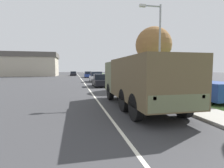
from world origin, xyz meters
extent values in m
plane|color=#38383A|center=(0.00, 40.00, 0.00)|extent=(180.00, 180.00, 0.00)
cube|color=silver|center=(0.00, 40.00, 0.00)|extent=(0.12, 120.00, 0.00)
cube|color=#9E9B93|center=(4.50, 40.00, 0.06)|extent=(1.80, 120.00, 0.12)
cube|color=#56843D|center=(8.90, 40.00, 0.01)|extent=(7.00, 120.00, 0.02)
cube|color=#606647|center=(2.00, 12.14, 1.58)|extent=(2.47, 2.14, 1.98)
cube|color=brown|center=(2.00, 8.33, 1.63)|extent=(2.47, 5.49, 2.07)
cube|color=#606647|center=(2.00, 5.63, 0.94)|extent=(2.35, 0.10, 0.60)
cube|color=red|center=(1.08, 5.61, 1.14)|extent=(0.12, 0.06, 0.12)
cube|color=red|center=(2.93, 5.61, 1.14)|extent=(0.12, 0.06, 0.12)
cylinder|color=black|center=(0.92, 12.03, 0.56)|extent=(0.30, 1.13, 1.13)
cylinder|color=black|center=(3.09, 12.03, 0.56)|extent=(0.30, 1.13, 1.13)
cylinder|color=black|center=(0.92, 6.96, 0.56)|extent=(0.30, 1.13, 1.13)
cylinder|color=black|center=(3.09, 6.96, 0.56)|extent=(0.30, 1.13, 1.13)
cylinder|color=black|center=(0.92, 8.60, 0.56)|extent=(0.30, 1.13, 1.13)
cylinder|color=black|center=(3.09, 8.60, 0.56)|extent=(0.30, 1.13, 1.13)
cube|color=black|center=(1.72, 21.49, 0.50)|extent=(1.88, 4.02, 0.65)
cube|color=black|center=(1.72, 21.57, 1.17)|extent=(1.66, 1.81, 0.68)
cylinder|color=black|center=(0.88, 22.78, 0.32)|extent=(0.20, 0.64, 0.64)
cylinder|color=black|center=(2.56, 22.78, 0.32)|extent=(0.20, 0.64, 0.64)
cylinder|color=black|center=(0.88, 20.21, 0.32)|extent=(0.20, 0.64, 0.64)
cylinder|color=black|center=(2.56, 20.21, 0.32)|extent=(0.20, 0.64, 0.64)
cube|color=silver|center=(2.13, 29.45, 0.55)|extent=(1.94, 4.82, 0.75)
cube|color=black|center=(2.13, 29.55, 1.31)|extent=(1.71, 2.17, 0.76)
cylinder|color=black|center=(1.26, 31.00, 0.32)|extent=(0.20, 0.64, 0.64)
cylinder|color=black|center=(3.00, 31.00, 0.32)|extent=(0.20, 0.64, 0.64)
cylinder|color=black|center=(1.26, 27.91, 0.32)|extent=(0.20, 0.64, 0.64)
cylinder|color=black|center=(3.00, 27.91, 0.32)|extent=(0.20, 0.64, 0.64)
cube|color=navy|center=(2.05, 44.69, 0.51)|extent=(1.94, 4.28, 0.66)
cube|color=black|center=(2.05, 44.78, 1.18)|extent=(1.71, 1.93, 0.69)
cylinder|color=black|center=(1.17, 46.06, 0.32)|extent=(0.20, 0.64, 0.64)
cylinder|color=black|center=(2.92, 46.06, 0.32)|extent=(0.20, 0.64, 0.64)
cylinder|color=black|center=(1.17, 43.32, 0.32)|extent=(0.20, 0.64, 0.64)
cylinder|color=black|center=(2.92, 43.32, 0.32)|extent=(0.20, 0.64, 0.64)
cube|color=black|center=(-1.69, 57.75, 0.47)|extent=(1.94, 4.88, 0.58)
cube|color=black|center=(-1.69, 57.85, 1.07)|extent=(1.70, 2.20, 0.62)
cylinder|color=black|center=(-2.56, 59.31, 0.32)|extent=(0.20, 0.64, 0.64)
cylinder|color=black|center=(-0.83, 59.31, 0.32)|extent=(0.20, 0.64, 0.64)
cylinder|color=black|center=(-2.56, 56.19, 0.32)|extent=(0.20, 0.64, 0.64)
cylinder|color=black|center=(-0.83, 56.19, 0.32)|extent=(0.20, 0.64, 0.64)
cube|color=navy|center=(7.06, 10.83, 0.71)|extent=(2.06, 5.25, 0.92)
cube|color=black|center=(7.06, 12.35, 1.48)|extent=(1.90, 2.21, 0.63)
cube|color=navy|center=(7.06, 9.72, 1.23)|extent=(2.06, 3.05, 0.12)
cylinder|color=black|center=(6.15, 12.56, 0.40)|extent=(0.24, 0.76, 0.76)
cylinder|color=black|center=(7.97, 12.56, 0.40)|extent=(0.24, 0.76, 0.76)
cylinder|color=black|center=(6.15, 9.09, 0.40)|extent=(0.24, 0.76, 0.76)
cylinder|color=gray|center=(4.75, 12.43, 3.45)|extent=(0.14, 0.14, 6.66)
cylinder|color=gray|center=(4.05, 12.43, 6.63)|extent=(1.40, 0.11, 0.11)
cube|color=#B2B2AD|center=(3.35, 12.43, 6.60)|extent=(0.44, 0.24, 0.16)
cylinder|color=brown|center=(6.99, 18.18, 1.84)|extent=(0.31, 0.31, 3.63)
sphere|color=brown|center=(6.99, 18.18, 4.72)|extent=(3.88, 3.88, 3.88)
cube|color=#3D7042|center=(6.20, 14.47, 0.37)|extent=(0.55, 0.45, 0.70)
cube|color=#B2A893|center=(-15.15, 58.33, 2.79)|extent=(16.90, 11.24, 5.59)
cube|color=#514C47|center=(-15.15, 58.33, 6.29)|extent=(17.58, 11.69, 1.40)
camera|label=1|loc=(-1.50, 0.36, 2.10)|focal=28.00mm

